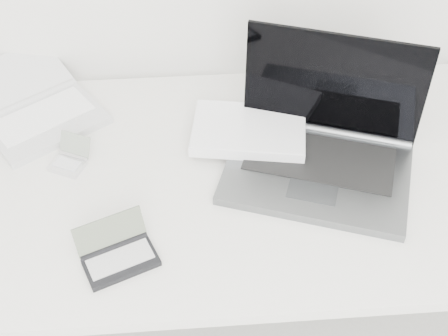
{
  "coord_description": "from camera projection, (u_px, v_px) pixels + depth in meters",
  "views": [
    {
      "loc": [
        -0.11,
        0.49,
        1.82
      ],
      "look_at": [
        -0.03,
        1.51,
        0.79
      ],
      "focal_mm": 50.0,
      "sensor_mm": 36.0,
      "label": 1
    }
  ],
  "objects": [
    {
      "name": "desk",
      "position": [
        235.0,
        186.0,
        1.55
      ],
      "size": [
        1.6,
        0.8,
        0.73
      ],
      "color": "white",
      "rests_on": "ground"
    },
    {
      "name": "netbook_open_white",
      "position": [
        36.0,
        109.0,
        1.66
      ],
      "size": [
        0.44,
        0.47,
        0.07
      ],
      "rotation": [
        0.0,
        0.0,
        0.6
      ],
      "color": "silver",
      "rests_on": "desk"
    },
    {
      "name": "pda_silver",
      "position": [
        70.0,
        160.0,
        1.53
      ],
      "size": [
        0.11,
        0.12,
        0.06
      ],
      "rotation": [
        0.0,
        0.0,
        -0.44
      ],
      "color": "silver",
      "rests_on": "desk"
    },
    {
      "name": "palmtop_charcoal",
      "position": [
        118.0,
        254.0,
        1.33
      ],
      "size": [
        0.18,
        0.16,
        0.08
      ],
      "rotation": [
        0.0,
        0.0,
        0.39
      ],
      "color": "black",
      "rests_on": "desk"
    },
    {
      "name": "laptop_large",
      "position": [
        303.0,
        143.0,
        1.53
      ],
      "size": [
        0.57,
        0.47,
        0.3
      ],
      "rotation": [
        0.0,
        0.0,
        -0.34
      ],
      "color": "#5D5F62",
      "rests_on": "desk"
    }
  ]
}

